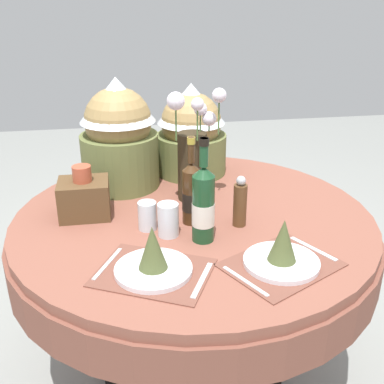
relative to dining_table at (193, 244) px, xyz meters
The scene contains 13 objects.
ground 0.62m from the dining_table, ahead, with size 8.00×8.00×0.00m, color gray.
dining_table is the anchor object (origin of this frame).
place_setting_left 0.46m from the dining_table, 116.42° to the right, with size 0.42×0.38×0.16m.
place_setting_right 0.49m from the dining_table, 62.01° to the right, with size 0.42×0.39×0.16m.
flower_vase 0.35m from the dining_table, 80.99° to the left, with size 0.23×0.18×0.46m.
wine_bottle_left 0.26m from the dining_table, 106.78° to the right, with size 0.07×0.07×0.33m.
wine_bottle_right 0.33m from the dining_table, 89.32° to the right, with size 0.08×0.08×0.37m.
tumbler_near_left 0.27m from the dining_table, 128.13° to the right, with size 0.07×0.07×0.12m, color silver.
tumbler_mid 0.27m from the dining_table, 154.73° to the right, with size 0.07×0.07×0.10m, color silver.
pepper_mill 0.29m from the dining_table, 36.30° to the right, with size 0.05×0.05×0.19m.
gift_tub_back_left 0.57m from the dining_table, 127.53° to the left, with size 0.33×0.33×0.47m.
gift_tub_back_centre 0.57m from the dining_table, 81.80° to the left, with size 0.32×0.32×0.42m.
woven_basket_side_left 0.46m from the dining_table, behind, with size 0.19×0.16×0.20m.
Camera 1 is at (-0.27, -1.61, 1.56)m, focal length 44.29 mm.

